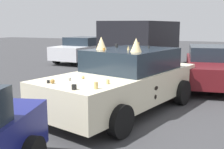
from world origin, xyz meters
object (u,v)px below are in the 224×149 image
Objects in this scene: parked_sedan_behind_right at (84,49)px; parked_sedan_far_left at (213,66)px; parked_van_row_back_center at (144,44)px; art_car_decorated at (125,80)px.

parked_sedan_behind_right is 8.07m from parked_sedan_far_left.
art_car_decorated is at bearing -166.18° from parked_van_row_back_center.
parked_sedan_behind_right is at bearing 67.66° from parked_van_row_back_center.
art_car_decorated is 0.91× the size of parked_van_row_back_center.
parked_sedan_far_left is at bearing -118.95° from parked_van_row_back_center.
parked_sedan_behind_right is (7.75, 5.20, -0.06)m from art_car_decorated.
parked_sedan_behind_right is (1.93, 4.08, -0.55)m from parked_van_row_back_center.
parked_sedan_behind_right reaches higher than parked_sedan_far_left.
art_car_decorated is at bearing 38.75° from parked_sedan_behind_right.
art_car_decorated is 1.13× the size of parked_sedan_behind_right.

